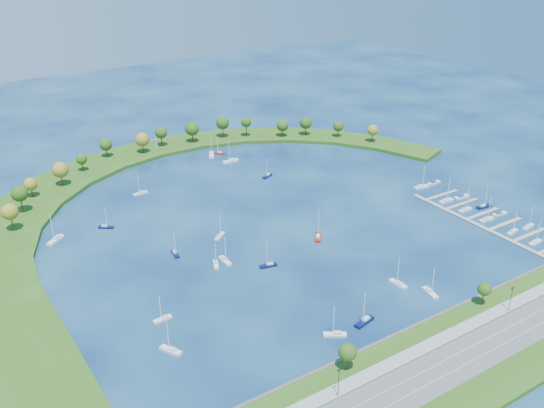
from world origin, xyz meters
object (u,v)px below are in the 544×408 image
moored_boat_8 (163,318)px  moored_boat_13 (430,292)px  harbor_tower (156,143)px  moored_boat_4 (220,235)px  moored_boat_2 (231,161)px  docked_boat_5 (499,214)px  dock_system (488,221)px  moored_boat_0 (219,153)px  moored_boat_7 (171,350)px  moored_boat_14 (140,193)px  moored_boat_6 (398,283)px  moored_boat_11 (335,334)px  docked_boat_3 (529,226)px  moored_boat_16 (216,264)px  docked_boat_7 (484,206)px  moored_boat_5 (364,321)px  moored_boat_10 (106,226)px  moored_boat_15 (175,253)px  docked_boat_6 (465,209)px  moored_boat_17 (267,175)px  docked_boat_9 (462,197)px  moored_boat_3 (225,260)px  docked_boat_10 (421,186)px  moored_boat_9 (211,154)px  moored_boat_12 (55,239)px  docked_boat_2 (513,231)px  docked_boat_4 (487,219)px  docked_boat_8 (446,200)px  moored_boat_1 (318,236)px

moored_boat_8 → moored_boat_13: (93.70, -41.14, 0.05)m
harbor_tower → moored_boat_4: moored_boat_4 is taller
moored_boat_2 → docked_boat_5: 153.32m
dock_system → moored_boat_0: size_ratio=7.37×
moored_boat_7 → moored_boat_8: (5.08, 17.99, -0.05)m
moored_boat_14 → moored_boat_8: bearing=66.3°
moored_boat_6 → moored_boat_7: (-92.85, 11.80, 0.01)m
moored_boat_11 → moored_boat_13: 47.23m
harbor_tower → docked_boat_3: bearing=-61.9°
harbor_tower → moored_boat_16: size_ratio=0.45×
docked_boat_7 → moored_boat_13: bearing=-146.9°
moored_boat_5 → moored_boat_14: size_ratio=1.15×
moored_boat_10 → docked_boat_5: 189.78m
moored_boat_15 → docked_boat_6: 144.47m
moored_boat_17 → docked_boat_9: 104.85m
moored_boat_14 → moored_boat_13: bearing=105.7°
moored_boat_14 → docked_boat_9: size_ratio=1.24×
moored_boat_3 → moored_boat_11: (7.40, -65.15, -0.00)m
docked_boat_10 → moored_boat_9: bearing=131.9°
moored_boat_5 → moored_boat_16: size_ratio=1.27×
moored_boat_0 → moored_boat_12: moored_boat_12 is taller
docked_boat_2 → docked_boat_10: bearing=78.6°
docked_boat_10 → docked_boat_5: bearing=-71.9°
moored_boat_12 → moored_boat_17: 120.85m
moored_boat_13 → docked_boat_6: bearing=134.8°
moored_boat_6 → moored_boat_12: 151.86m
moored_boat_3 → docked_boat_3: 143.79m
docked_boat_2 → docked_boat_6: (-0.01, 27.83, 0.03)m
docked_boat_4 → docked_boat_3: bearing=-53.2°
moored_boat_4 → moored_boat_15: moored_boat_4 is taller
docked_boat_10 → moored_boat_11: bearing=-140.0°
docked_boat_6 → docked_boat_8: 12.37m
docked_boat_9 → docked_boat_5: bearing=-86.6°
moored_boat_17 → docked_boat_2: moored_boat_17 is taller
moored_boat_0 → moored_boat_14: size_ratio=0.97×
moored_boat_13 → docked_boat_2: size_ratio=1.14×
moored_boat_17 → docked_boat_5: moored_boat_17 is taller
dock_system → moored_boat_0: 163.77m
harbor_tower → moored_boat_9: (24.13, -27.79, -3.39)m
docked_boat_7 → moored_boat_6: bearing=-155.0°
moored_boat_5 → moored_boat_14: moored_boat_5 is taller
moored_boat_9 → docked_boat_6: 153.46m
moored_boat_8 → moored_boat_11: moored_boat_11 is taller
docked_boat_9 → moored_boat_1: bearing=179.5°
moored_boat_11 → docked_boat_8: size_ratio=0.95×
moored_boat_5 → docked_boat_8: bearing=-164.1°
moored_boat_6 → moored_boat_14: size_ratio=1.02×
moored_boat_6 → moored_boat_10: 136.97m
moored_boat_10 → moored_boat_0: bearing=69.6°
dock_system → docked_boat_9: 27.42m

